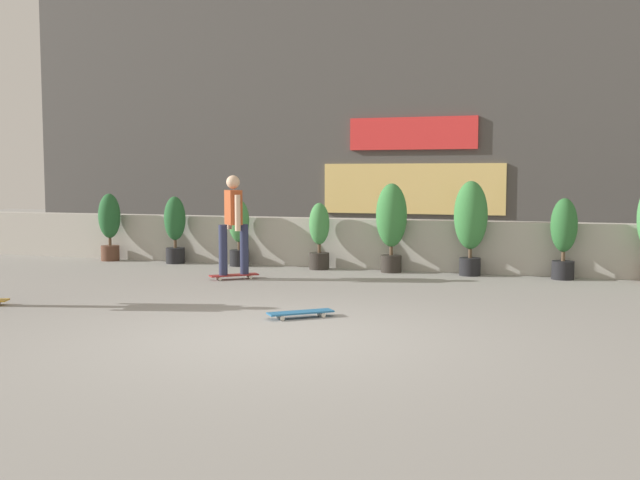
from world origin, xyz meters
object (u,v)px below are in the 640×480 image
object	(u,v)px
skateboard_near_camera	(301,313)
potted_plant_4	(391,220)
potted_plant_2	(239,230)
potted_plant_0	(110,223)
potted_plant_6	(564,234)
skater_by_wall_left	(233,222)
potted_plant_3	(319,234)
potted_plant_5	(471,220)
potted_plant_1	(175,226)

from	to	relation	value
skateboard_near_camera	potted_plant_4	bearing A→B (deg)	89.09
potted_plant_2	potted_plant_0	bearing A→B (deg)	180.00
potted_plant_6	skater_by_wall_left	distance (m)	5.39
potted_plant_3	potted_plant_4	world-z (taller)	potted_plant_4
potted_plant_4	potted_plant_6	bearing A→B (deg)	0.00
potted_plant_0	potted_plant_2	distance (m)	2.81
potted_plant_3	potted_plant_4	distance (m)	1.36
potted_plant_2	potted_plant_3	xyz separation A→B (m)	(1.58, 0.00, -0.04)
potted_plant_6	skateboard_near_camera	bearing A→B (deg)	-123.24
skater_by_wall_left	potted_plant_4	bearing A→B (deg)	36.77
potted_plant_4	potted_plant_5	xyz separation A→B (m)	(1.37, 0.00, 0.03)
potted_plant_0	potted_plant_4	bearing A→B (deg)	0.00
potted_plant_4	skater_by_wall_left	xyz separation A→B (m)	(-2.24, -1.68, 0.03)
potted_plant_1	potted_plant_3	bearing A→B (deg)	0.00
potted_plant_2	potted_plant_1	bearing A→B (deg)	-180.00
potted_plant_2	potted_plant_5	distance (m)	4.29
potted_plant_1	potted_plant_5	world-z (taller)	potted_plant_5
potted_plant_6	potted_plant_4	bearing A→B (deg)	180.00
potted_plant_6	potted_plant_1	bearing A→B (deg)	-180.00
potted_plant_3	potted_plant_6	xyz separation A→B (m)	(4.20, 0.00, 0.11)
potted_plant_1	skateboard_near_camera	bearing A→B (deg)	-46.98
skateboard_near_camera	potted_plant_5	bearing A→B (deg)	72.23
potted_plant_4	skateboard_near_camera	size ratio (longest dim) A/B	2.10
potted_plant_1	skateboard_near_camera	size ratio (longest dim) A/B	1.74
potted_plant_0	potted_plant_1	xyz separation A→B (m)	(1.46, -0.00, -0.04)
potted_plant_3	skateboard_near_camera	xyz separation A→B (m)	(1.26, -4.49, -0.57)
potted_plant_1	skater_by_wall_left	xyz separation A→B (m)	(2.02, -1.68, 0.23)
potted_plant_0	skateboard_near_camera	xyz separation A→B (m)	(5.65, -4.49, -0.69)
potted_plant_3	skateboard_near_camera	distance (m)	4.70
potted_plant_5	skater_by_wall_left	distance (m)	3.98
potted_plant_3	potted_plant_6	distance (m)	4.20
potted_plant_5	skater_by_wall_left	size ratio (longest dim) A/B	0.94
potted_plant_5	potted_plant_4	bearing A→B (deg)	180.00
potted_plant_1	skater_by_wall_left	world-z (taller)	skater_by_wall_left
potted_plant_4	skateboard_near_camera	world-z (taller)	potted_plant_4
potted_plant_0	potted_plant_2	size ratio (longest dim) A/B	1.07
potted_plant_5	potted_plant_0	bearing A→B (deg)	180.00
potted_plant_1	potted_plant_3	xyz separation A→B (m)	(2.93, 0.00, -0.08)
potted_plant_3	potted_plant_5	distance (m)	2.71
potted_plant_1	potted_plant_2	xyz separation A→B (m)	(1.35, 0.00, -0.04)
potted_plant_6	skateboard_near_camera	world-z (taller)	potted_plant_6
potted_plant_4	potted_plant_6	distance (m)	2.88
potted_plant_0	potted_plant_3	xyz separation A→B (m)	(4.39, 0.00, -0.11)
potted_plant_0	potted_plant_4	distance (m)	5.72
potted_plant_4	potted_plant_1	bearing A→B (deg)	-180.00
potted_plant_0	potted_plant_3	world-z (taller)	potted_plant_0
potted_plant_0	potted_plant_1	bearing A→B (deg)	-0.00
potted_plant_1	potted_plant_6	size ratio (longest dim) A/B	0.97
potted_plant_2	skateboard_near_camera	size ratio (longest dim) A/B	1.68
potted_plant_6	skater_by_wall_left	xyz separation A→B (m)	(-5.11, -1.68, 0.20)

